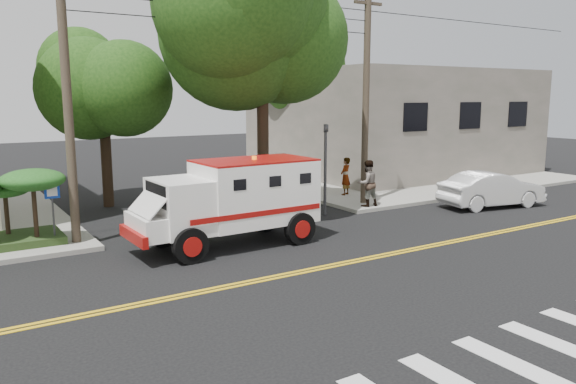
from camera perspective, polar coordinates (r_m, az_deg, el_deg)
ground at (r=15.89m, az=4.58°, el=-7.47°), size 100.00×100.00×0.00m
sidewalk_ne at (r=34.50m, az=9.05°, el=1.97°), size 17.00×17.00×0.15m
building_right at (r=35.60m, az=10.47°, el=7.14°), size 14.00×12.00×6.00m
utility_pole_left at (r=18.45m, az=-21.49°, el=8.48°), size 0.28×0.28×9.00m
utility_pole_right at (r=23.96m, az=7.91°, el=9.21°), size 0.28×0.28×9.00m
tree_main at (r=21.55m, az=-1.20°, el=16.44°), size 6.08×5.70×9.85m
tree_left at (r=24.77m, az=-17.56°, el=11.72°), size 4.48×4.20×7.70m
tree_right at (r=33.21m, az=0.49°, el=12.20°), size 4.80×4.50×8.20m
traffic_signal at (r=22.08m, az=3.82°, el=3.33°), size 0.15×0.18×3.60m
accessibility_sign at (r=18.81m, az=-22.79°, el=-1.21°), size 0.45×0.10×2.02m
palm_planter at (r=19.05m, az=-26.74°, el=-0.51°), size 3.52×2.63×2.36m
armored_truck at (r=17.69m, az=-5.55°, el=-0.58°), size 5.98×2.53×2.70m
parked_sedan at (r=25.38m, az=20.00°, el=0.25°), size 4.80×2.45×1.51m
pedestrian_a at (r=26.01m, az=5.86°, el=1.60°), size 0.75×0.66×1.74m
pedestrian_b at (r=23.44m, az=8.06°, el=0.88°), size 1.00×0.81×1.93m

